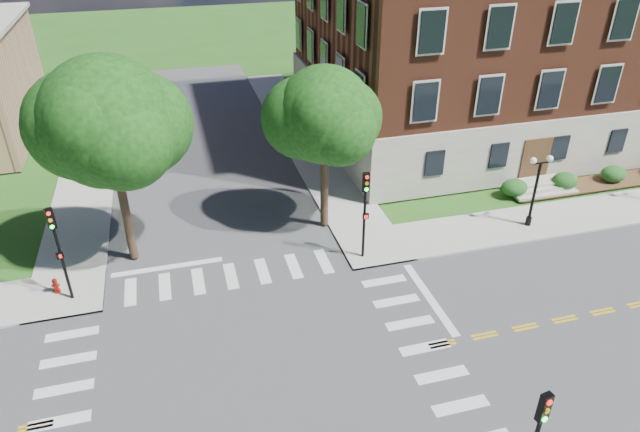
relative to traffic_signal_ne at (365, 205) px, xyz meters
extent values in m
plane|color=#2B5417|center=(-6.84, -6.99, -3.19)|extent=(160.00, 160.00, 0.00)
cube|color=#3D3D3F|center=(-6.84, -6.99, -3.18)|extent=(90.00, 12.00, 0.01)
cube|color=#3D3D3F|center=(-6.84, -6.99, -3.18)|extent=(12.00, 90.00, 0.01)
cube|color=#9E9B93|center=(16.16, 0.76, -3.13)|extent=(34.00, 3.50, 0.12)
cube|color=#9E9B93|center=(0.91, 16.01, -3.13)|extent=(3.50, 34.00, 0.12)
cube|color=#9E9B93|center=(-14.59, 16.01, -3.13)|extent=(3.50, 34.00, 0.12)
cube|color=silver|center=(1.96, -3.99, -3.19)|extent=(0.40, 5.50, 0.00)
cube|color=gray|center=(17.16, 15.01, -0.97)|extent=(30.00, 20.00, 4.20)
cube|color=#472D19|center=(13.16, 4.97, -1.37)|extent=(2.00, 0.10, 2.80)
cylinder|color=#302518|center=(-11.45, 3.07, -0.90)|extent=(0.44, 0.44, 4.33)
sphere|color=#10350E|center=(-11.45, 3.07, 4.33)|extent=(6.14, 6.14, 6.14)
cylinder|color=#302518|center=(-1.05, 3.68, -1.09)|extent=(0.44, 0.44, 3.96)
sphere|color=#10350E|center=(-1.05, 3.68, 3.44)|extent=(5.10, 5.10, 5.10)
cube|color=black|center=(0.22, -14.20, 1.23)|extent=(0.35, 0.27, 1.00)
cylinder|color=red|center=(0.22, -14.33, 1.56)|extent=(0.19, 0.08, 0.18)
cylinder|color=orange|center=(0.22, -14.33, 1.23)|extent=(0.19, 0.08, 0.18)
cylinder|color=#19E533|center=(0.22, -14.33, 0.90)|extent=(0.19, 0.08, 0.18)
cylinder|color=black|center=(0.00, 0.02, -1.17)|extent=(0.14, 0.14, 3.80)
cube|color=black|center=(0.00, 0.02, 1.23)|extent=(0.33, 0.24, 1.00)
cylinder|color=red|center=(0.00, -0.11, 1.56)|extent=(0.18, 0.06, 0.18)
cylinder|color=orange|center=(0.00, -0.11, 1.23)|extent=(0.18, 0.06, 0.18)
cylinder|color=#19E533|center=(0.00, -0.11, 0.90)|extent=(0.18, 0.06, 0.18)
cube|color=black|center=(0.00, -0.16, -0.57)|extent=(0.31, 0.13, 0.30)
cylinder|color=black|center=(-14.23, 0.34, -1.17)|extent=(0.14, 0.14, 3.80)
cube|color=black|center=(-14.23, 0.34, 1.23)|extent=(0.38, 0.33, 1.00)
cylinder|color=red|center=(-14.23, 0.21, 1.56)|extent=(0.18, 0.12, 0.18)
cylinder|color=orange|center=(-14.23, 0.21, 1.23)|extent=(0.18, 0.12, 0.18)
cylinder|color=#19E533|center=(-14.23, 0.21, 0.90)|extent=(0.18, 0.12, 0.18)
cube|color=black|center=(-14.23, 0.16, -0.57)|extent=(0.32, 0.23, 0.30)
cylinder|color=black|center=(10.07, 0.50, -2.82)|extent=(0.32, 0.32, 0.50)
cylinder|color=black|center=(10.07, 0.50, -1.17)|extent=(0.16, 0.16, 3.80)
cube|color=black|center=(10.07, 0.50, 0.78)|extent=(1.00, 0.06, 0.06)
sphere|color=white|center=(9.57, 0.50, 0.98)|extent=(0.36, 0.36, 0.36)
sphere|color=white|center=(10.57, 0.50, 0.98)|extent=(0.36, 0.36, 0.36)
cylinder|color=#A3170C|center=(-14.97, 1.01, -3.02)|extent=(0.32, 0.32, 0.10)
cylinder|color=#A3170C|center=(-14.97, 1.01, -2.77)|extent=(0.22, 0.22, 0.60)
sphere|color=#A3170C|center=(-14.97, 1.01, -2.44)|extent=(0.24, 0.24, 0.24)
cylinder|color=#A3170C|center=(-14.97, 1.01, -2.69)|extent=(0.35, 0.12, 0.12)
cylinder|color=#A3170C|center=(-14.97, 1.01, -2.69)|extent=(0.12, 0.35, 0.12)
camera|label=1|loc=(-8.62, -23.03, 13.74)|focal=32.00mm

